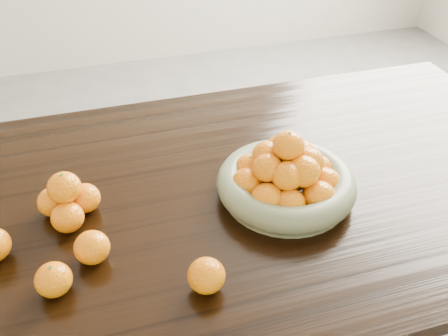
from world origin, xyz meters
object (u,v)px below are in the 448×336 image
object	(u,v)px
fruit_bowl	(286,179)
loose_orange_0	(54,280)
orange_pyramid	(67,201)
dining_table	(204,219)

from	to	relation	value
fruit_bowl	loose_orange_0	distance (m)	0.56
orange_pyramid	loose_orange_0	size ratio (longest dim) A/B	1.97
orange_pyramid	dining_table	bearing A→B (deg)	-0.60
dining_table	loose_orange_0	xyz separation A→B (m)	(-0.36, -0.21, 0.12)
dining_table	loose_orange_0	bearing A→B (deg)	-149.08
orange_pyramid	loose_orange_0	distance (m)	0.22
fruit_bowl	orange_pyramid	world-z (taller)	fruit_bowl
fruit_bowl	orange_pyramid	distance (m)	0.51
dining_table	loose_orange_0	world-z (taller)	loose_orange_0
orange_pyramid	fruit_bowl	bearing A→B (deg)	-8.03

